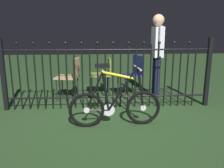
{
  "coord_description": "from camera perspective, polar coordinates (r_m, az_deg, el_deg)",
  "views": [
    {
      "loc": [
        -0.23,
        -3.28,
        1.38
      ],
      "look_at": [
        0.02,
        0.2,
        0.55
      ],
      "focal_mm": 36.59,
      "sensor_mm": 36.0,
      "label": 1
    }
  ],
  "objects": [
    {
      "name": "bicycle",
      "position": [
        3.32,
        0.81,
        -5.28
      ],
      "size": [
        1.35,
        0.4,
        0.92
      ],
      "color": "black",
      "rests_on": "ground"
    },
    {
      "name": "chair_navy",
      "position": [
        4.81,
        5.21,
        3.07
      ],
      "size": [
        0.55,
        0.55,
        0.86
      ],
      "color": "black",
      "rests_on": "ground"
    },
    {
      "name": "iron_fence",
      "position": [
        4.02,
        -1.82,
        2.6
      ],
      "size": [
        3.69,
        0.07,
        1.25
      ],
      "color": "black",
      "rests_on": "ground"
    },
    {
      "name": "chair_olive",
      "position": [
        4.88,
        -2.14,
        2.95
      ],
      "size": [
        0.45,
        0.44,
        0.8
      ],
      "color": "black",
      "rests_on": "ground"
    },
    {
      "name": "ground_plane",
      "position": [
        3.57,
        -0.15,
        -9.38
      ],
      "size": [
        20.0,
        20.0,
        0.0
      ],
      "primitive_type": "plane",
      "color": "#264221"
    },
    {
      "name": "person_visitor",
      "position": [
        4.73,
        11.23,
        8.62
      ],
      "size": [
        0.23,
        0.48,
        1.68
      ],
      "color": "#191E3F",
      "rests_on": "ground"
    },
    {
      "name": "chair_tan",
      "position": [
        4.6,
        -10.23,
        2.4
      ],
      "size": [
        0.49,
        0.49,
        0.84
      ],
      "color": "black",
      "rests_on": "ground"
    }
  ]
}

